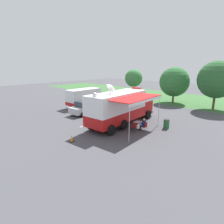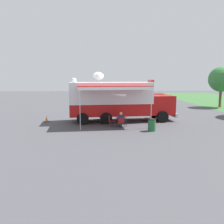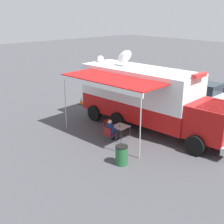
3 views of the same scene
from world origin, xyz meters
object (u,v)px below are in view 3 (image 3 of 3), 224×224
(water_bottle, at_px, (120,125))
(folding_table, at_px, (121,127))
(folding_chair_beside_table, at_px, (108,126))
(seated_responder, at_px, (111,130))
(command_truck, at_px, (149,97))
(folding_chair_at_table, at_px, (109,133))
(trash_bin, at_px, (122,155))
(car_behind_truck, at_px, (205,95))
(traffic_cone, at_px, (81,101))

(water_bottle, bearing_deg, folding_table, -150.25)
(folding_chair_beside_table, xyz_separation_m, seated_responder, (0.49, 0.76, 0.14))
(command_truck, relative_size, folding_table, 11.18)
(command_truck, distance_m, folding_chair_at_table, 3.36)
(trash_bin, relative_size, car_behind_truck, 0.21)
(command_truck, relative_size, traffic_cone, 16.66)
(car_behind_truck, bearing_deg, folding_table, 0.12)
(water_bottle, distance_m, traffic_cone, 6.95)
(car_behind_truck, bearing_deg, command_truck, 0.11)
(folding_chair_beside_table, xyz_separation_m, trash_bin, (1.80, 2.94, -0.06))
(folding_chair_at_table, distance_m, trash_bin, 2.44)
(folding_chair_beside_table, height_order, car_behind_truck, car_behind_truck)
(folding_table, height_order, car_behind_truck, car_behind_truck)
(command_truck, xyz_separation_m, folding_chair_beside_table, (2.36, -0.84, -1.43))
(command_truck, bearing_deg, water_bottle, 2.01)
(traffic_cone, bearing_deg, seated_responder, 66.72)
(water_bottle, height_order, seated_responder, seated_responder)
(folding_chair_at_table, height_order, seated_responder, seated_responder)
(folding_chair_beside_table, xyz_separation_m, traffic_cone, (-2.26, -5.62, -0.23))
(trash_bin, bearing_deg, folding_chair_beside_table, -121.52)
(command_truck, height_order, folding_table, command_truck)
(folding_table, xyz_separation_m, water_bottle, (0.14, 0.08, 0.16))
(car_behind_truck, bearing_deg, trash_bin, 11.55)
(command_truck, relative_size, seated_responder, 7.73)
(folding_table, xyz_separation_m, trash_bin, (1.93, 2.09, -0.22))
(water_bottle, xyz_separation_m, folding_chair_at_table, (0.66, -0.15, -0.32))
(folding_chair_at_table, relative_size, folding_chair_beside_table, 1.00)
(trash_bin, bearing_deg, command_truck, -153.26)
(folding_table, height_order, seated_responder, seated_responder)
(command_truck, xyz_separation_m, folding_chair_at_table, (3.04, -0.06, -1.43))
(traffic_cone, bearing_deg, folding_chair_at_table, 65.37)
(traffic_cone, bearing_deg, trash_bin, 64.61)
(folding_table, bearing_deg, command_truck, -179.84)
(water_bottle, relative_size, folding_chair_at_table, 0.26)
(command_truck, height_order, folding_chair_at_table, command_truck)
(folding_chair_beside_table, bearing_deg, command_truck, 160.34)
(seated_responder, xyz_separation_m, traffic_cone, (-2.75, -6.38, -0.37))
(trash_bin, bearing_deg, car_behind_truck, -168.45)
(folding_table, height_order, trash_bin, trash_bin)
(seated_responder, relative_size, traffic_cone, 2.16)
(folding_table, relative_size, folding_chair_at_table, 0.99)
(folding_chair_at_table, relative_size, seated_responder, 0.70)
(water_bottle, distance_m, seated_responder, 0.54)
(seated_responder, bearing_deg, folding_table, 171.93)
(water_bottle, xyz_separation_m, car_behind_truck, (-8.53, -0.10, 0.05))
(folding_table, bearing_deg, car_behind_truck, -179.88)
(folding_chair_at_table, bearing_deg, folding_table, 174.94)
(folding_chair_at_table, distance_m, seated_responder, 0.23)
(command_truck, bearing_deg, folding_chair_at_table, -1.22)
(seated_responder, xyz_separation_m, car_behind_truck, (-9.01, 0.07, 0.23))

